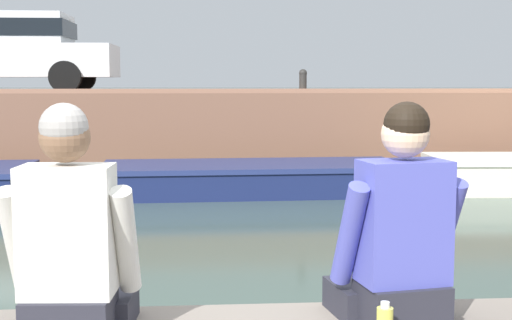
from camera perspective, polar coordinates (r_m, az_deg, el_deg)
ground_plane at (r=8.39m, az=-2.10°, el=-6.25°), size 400.00×400.00×0.00m
far_quay_wall at (r=16.13m, az=-3.17°, el=2.70°), size 60.00×6.00×1.60m
far_wall_coping at (r=13.22m, az=-2.95°, el=5.54°), size 60.00×0.24×0.08m
boat_moored_central_navy at (r=11.60m, az=-1.55°, el=-1.50°), size 5.78×1.79×0.49m
car_left_inner_white at (r=15.15m, az=-19.27°, el=8.36°), size 4.37×1.97×1.54m
mooring_bollard_mid at (r=13.48m, az=3.78°, el=6.40°), size 0.15×0.15×0.45m
person_seated_left at (r=2.98m, az=-14.58°, el=-6.99°), size 0.55×0.54×0.96m
person_seated_right at (r=3.12m, az=11.30°, el=-6.33°), size 0.57×0.58×0.96m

